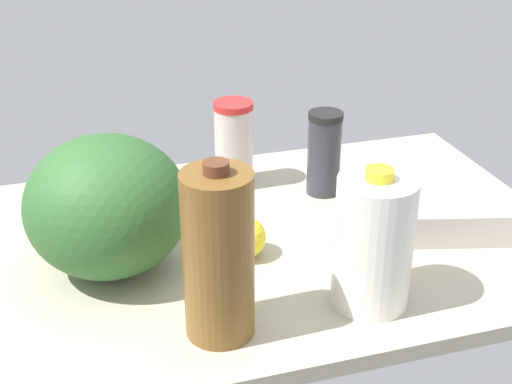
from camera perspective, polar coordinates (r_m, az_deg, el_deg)
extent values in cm
cube|color=#B2AB92|center=(138.90, 0.00, -4.23)|extent=(120.00, 76.00, 3.00)
ellipsoid|color=#2D5E2B|center=(126.00, -11.83, -1.10)|extent=(28.46, 28.46, 24.76)
cylinder|color=#30323B|center=(152.48, 5.46, 2.86)|extent=(7.10, 7.10, 16.98)
cylinder|color=black|center=(148.99, 5.61, 6.09)|extent=(7.32, 7.32, 1.40)
cylinder|color=white|center=(116.32, 9.38, -4.01)|extent=(12.88, 12.88, 22.59)
cylinder|color=yellow|center=(110.61, 9.85, 1.42)|extent=(4.51, 4.51, 1.80)
cylinder|color=brown|center=(106.87, -3.02, -5.16)|extent=(10.87, 10.87, 27.38)
cylinder|color=#59331E|center=(99.89, -3.22, 1.95)|extent=(3.80, 3.80, 1.80)
cylinder|color=beige|center=(155.28, -1.79, 3.61)|extent=(8.30, 8.30, 17.84)
cylinder|color=red|center=(151.72, -1.84, 6.94)|extent=(8.55, 8.55, 1.40)
cube|color=#BCB0A7|center=(142.08, 14.44, -2.18)|extent=(30.92, 17.84, 6.57)
sphere|color=orange|center=(160.39, -15.88, 1.21)|extent=(7.07, 7.07, 7.07)
sphere|color=yellow|center=(130.63, -0.91, -3.66)|extent=(7.81, 7.81, 7.81)
sphere|color=#68B33A|center=(153.57, -5.63, 0.77)|extent=(6.00, 6.00, 6.00)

